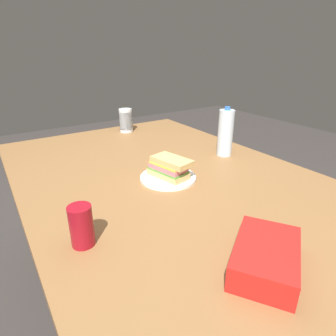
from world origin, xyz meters
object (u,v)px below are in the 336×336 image
at_px(sandwich, 169,167).
at_px(water_bottle_tall, 225,133).
at_px(soda_can_red, 81,226).
at_px(dining_table, 168,192).
at_px(paper_plate, 168,178).
at_px(plastic_cup_stack, 126,120).
at_px(chip_bag, 266,257).

xyz_separation_m(sandwich, water_bottle_tall, (-0.09, 0.40, 0.06)).
xyz_separation_m(soda_can_red, water_bottle_tall, (-0.32, 0.84, 0.06)).
bearing_deg(water_bottle_tall, sandwich, -77.41).
bearing_deg(soda_can_red, dining_table, 118.92).
height_order(paper_plate, soda_can_red, soda_can_red).
bearing_deg(water_bottle_tall, paper_plate, -77.93).
distance_m(dining_table, plastic_cup_stack, 0.78).
relative_size(dining_table, soda_can_red, 14.65).
height_order(sandwich, soda_can_red, soda_can_red).
xyz_separation_m(dining_table, soda_can_red, (0.25, -0.45, 0.14)).
xyz_separation_m(paper_plate, chip_bag, (0.58, -0.09, 0.03)).
distance_m(paper_plate, sandwich, 0.05).
distance_m(chip_bag, plastic_cup_stack, 1.36).
distance_m(water_bottle_tall, plastic_cup_stack, 0.72).
bearing_deg(dining_table, plastic_cup_stack, 167.91).
xyz_separation_m(paper_plate, plastic_cup_stack, (-0.76, 0.17, 0.07)).
bearing_deg(chip_bag, water_bottle_tall, 19.99).
distance_m(sandwich, soda_can_red, 0.50).
height_order(paper_plate, sandwich, sandwich).
height_order(dining_table, sandwich, sandwich).
height_order(paper_plate, water_bottle_tall, water_bottle_tall).
relative_size(paper_plate, water_bottle_tall, 0.95).
bearing_deg(chip_bag, sandwich, 47.57).
bearing_deg(chip_bag, plastic_cup_stack, 45.52).
xyz_separation_m(chip_bag, plastic_cup_stack, (-1.34, 0.26, 0.04)).
xyz_separation_m(water_bottle_tall, plastic_cup_stack, (-0.68, -0.23, -0.04)).
bearing_deg(sandwich, dining_table, 155.69).
xyz_separation_m(paper_plate, water_bottle_tall, (-0.09, 0.40, 0.11)).
relative_size(sandwich, water_bottle_tall, 0.79).
relative_size(dining_table, paper_plate, 7.57).
bearing_deg(paper_plate, dining_table, 145.58).
bearing_deg(chip_bag, dining_table, 46.99).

